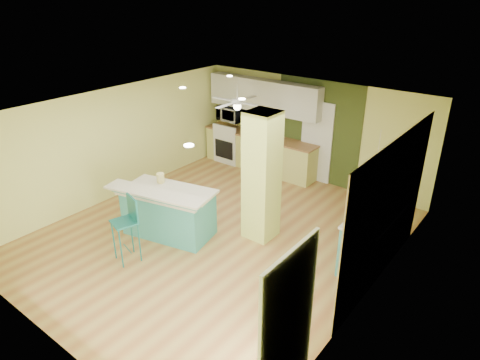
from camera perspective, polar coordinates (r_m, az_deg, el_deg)
name	(u,v)px	position (r m, az deg, el deg)	size (l,w,h in m)	color
floor	(219,235)	(8.52, -2.83, -7.31)	(6.00, 7.00, 0.01)	#A16938
ceiling	(216,111)	(7.49, -3.24, 9.19)	(6.00, 7.00, 0.01)	white
wall_back	(311,130)	(10.64, 9.42, 6.56)	(6.00, 0.01, 2.50)	#E2E77C
wall_front	(37,267)	(6.08, -25.43, -10.46)	(6.00, 0.01, 2.50)	#E2E77C
wall_left	(116,143)	(10.02, -16.25, 4.74)	(0.01, 7.00, 2.50)	#E2E77C
wall_right	(374,229)	(6.58, 17.41, -6.23)	(0.01, 7.00, 2.50)	#E2E77C
wood_panel	(388,213)	(7.09, 19.09, -4.13)	(0.02, 3.40, 2.50)	#967D56
olive_accent	(318,132)	(10.54, 10.33, 6.32)	(2.20, 0.02, 2.50)	#3A481C
interior_door	(316,142)	(10.59, 10.15, 5.00)	(0.82, 0.05, 2.00)	white
french_door	(287,330)	(5.00, 6.33, -19.24)	(0.04, 1.08, 2.10)	silver
column	(262,177)	(7.92, 2.91, 0.40)	(0.55, 0.55, 2.50)	#D2E269
kitchen_run	(260,152)	(11.29, 2.62, 3.76)	(3.25, 0.63, 0.94)	#CDCD6B
stove	(231,145)	(11.83, -1.17, 4.71)	(0.76, 0.66, 1.08)	white
upper_cabinets	(263,96)	(10.95, 3.14, 11.19)	(3.20, 0.34, 0.80)	silver
microwave	(231,113)	(11.56, -1.18, 8.87)	(0.70, 0.48, 0.39)	white
ceiling_fan	(237,102)	(9.77, -0.37, 10.33)	(1.41, 1.41, 0.61)	silver
pendant_lamp	(376,167)	(7.04, 17.66, 1.64)	(0.14, 0.14, 0.69)	white
wall_decor	(394,191)	(7.13, 19.80, -1.34)	(0.03, 0.90, 0.70)	brown
peninsula	(168,211)	(8.41, -9.56, -4.15)	(2.07, 1.45, 1.07)	teal
bar_stool	(128,219)	(7.66, -14.70, -5.05)	(0.50, 0.50, 1.21)	#1C7881
side_counter	(372,239)	(7.80, 17.16, -7.52)	(0.64, 1.51, 0.97)	teal
fruit_bowl	(266,136)	(10.99, 3.43, 5.94)	(0.28, 0.28, 0.07)	#3C2318
canister	(161,178)	(8.56, -10.55, 0.27)	(0.15, 0.15, 0.19)	yellow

